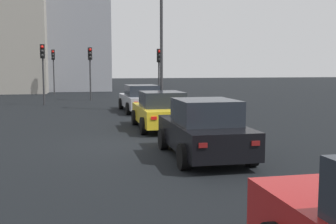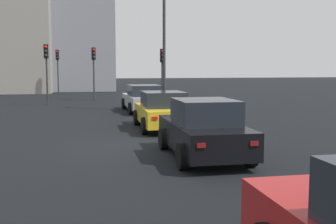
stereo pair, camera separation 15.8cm
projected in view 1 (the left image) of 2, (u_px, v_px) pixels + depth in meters
name	position (u px, v px, depth m)	size (l,w,h in m)	color
ground_plane	(128.00, 148.00, 13.04)	(160.00, 160.00, 0.20)	black
car_silver_left_lead	(141.00, 99.00, 22.81)	(4.79, 2.20, 1.48)	#A8AAB2
car_yellow_left_second	(161.00, 111.00, 16.32)	(4.18, 2.02, 1.49)	gold
car_black_left_third	(204.00, 130.00, 11.11)	(4.09, 1.95, 1.60)	black
traffic_light_near_left	(90.00, 62.00, 29.98)	(0.33, 0.30, 3.89)	#2D2D30
traffic_light_near_right	(159.00, 64.00, 27.45)	(0.32, 0.29, 3.68)	#2D2D30
traffic_light_far_left	(43.00, 61.00, 26.29)	(0.32, 0.28, 3.91)	#2D2D30
traffic_light_far_right	(53.00, 62.00, 36.53)	(0.32, 0.30, 4.01)	#2D2D30
street_lamp_kerbside	(161.00, 20.00, 22.28)	(0.56, 0.36, 8.61)	#2D2D30
building_facade_left	(75.00, 46.00, 44.55)	(8.45, 7.28, 9.56)	gray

